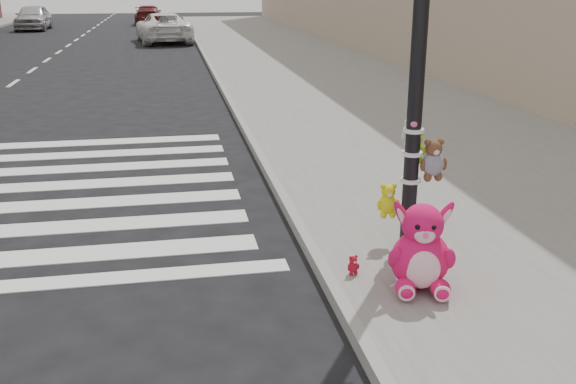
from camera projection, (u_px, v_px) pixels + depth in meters
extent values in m
plane|color=black|center=(173.00, 372.00, 5.06)|extent=(120.00, 120.00, 0.00)
cube|color=slate|center=(380.00, 107.00, 15.24)|extent=(7.00, 80.00, 0.14)
cube|color=gray|center=(235.00, 112.00, 14.64)|extent=(0.12, 80.00, 0.15)
cylinder|color=black|center=(418.00, 63.00, 6.52)|extent=(0.16, 0.16, 4.00)
cylinder|color=white|center=(410.00, 180.00, 6.91)|extent=(0.22, 0.22, 0.04)
cylinder|color=white|center=(412.00, 153.00, 6.82)|extent=(0.22, 0.22, 0.04)
cylinder|color=white|center=(414.00, 130.00, 6.74)|extent=(0.22, 0.22, 0.04)
ellipsoid|color=#E2135B|center=(405.00, 290.00, 5.91)|extent=(0.25, 0.34, 0.16)
ellipsoid|color=#E2135B|center=(440.00, 291.00, 5.89)|extent=(0.25, 0.34, 0.16)
ellipsoid|color=#E2135B|center=(420.00, 259.00, 6.07)|extent=(0.67, 0.60, 0.57)
ellipsoid|color=#F9BFD1|center=(423.00, 270.00, 5.89)|extent=(0.34, 0.18, 0.37)
sphere|color=#E2135B|center=(423.00, 224.00, 5.96)|extent=(0.47, 0.47, 0.39)
ellipsoid|color=#E2135B|center=(403.00, 218.00, 5.97)|extent=(0.28, 0.14, 0.39)
ellipsoid|color=#E2135B|center=(442.00, 218.00, 5.95)|extent=(0.28, 0.14, 0.39)
imported|color=white|center=(163.00, 28.00, 31.64)|extent=(2.95, 5.41, 1.44)
imported|color=#5C1A1A|center=(148.00, 15.00, 45.39)|extent=(1.90, 4.42, 1.27)
imported|color=silver|center=(33.00, 17.00, 39.67)|extent=(1.88, 4.55, 1.54)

